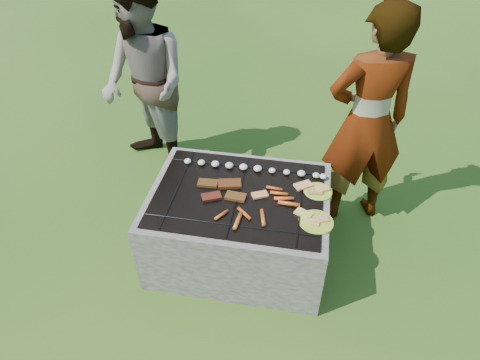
# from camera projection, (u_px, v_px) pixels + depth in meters

# --- Properties ---
(lawn) EXTENTS (60.00, 60.00, 0.00)m
(lawn) POSITION_uv_depth(u_px,v_px,m) (239.00, 251.00, 3.46)
(lawn) COLOR #1F4310
(lawn) RESTS_ON ground
(fire_pit) EXTENTS (1.30, 1.00, 0.62)m
(fire_pit) POSITION_uv_depth(u_px,v_px,m) (239.00, 226.00, 3.29)
(fire_pit) COLOR #A89E95
(fire_pit) RESTS_ON ground
(mushrooms) EXTENTS (1.11, 0.06, 0.04)m
(mushrooms) POSITION_uv_depth(u_px,v_px,m) (253.00, 168.00, 3.28)
(mushrooms) COLOR #EEE6CA
(mushrooms) RESTS_ON fire_pit
(pork_slabs) EXTENTS (0.38, 0.29, 0.03)m
(pork_slabs) POSITION_uv_depth(u_px,v_px,m) (222.00, 189.00, 3.10)
(pork_slabs) COLOR brown
(pork_slabs) RESTS_ON fire_pit
(sausages) EXTENTS (0.56, 0.48, 0.03)m
(sausages) POSITION_uv_depth(u_px,v_px,m) (263.00, 208.00, 2.94)
(sausages) COLOR #D14A22
(sausages) RESTS_ON fire_pit
(bread_on_grate) EXTENTS (0.45, 0.42, 0.02)m
(bread_on_grate) POSITION_uv_depth(u_px,v_px,m) (291.00, 196.00, 3.04)
(bread_on_grate) COLOR tan
(bread_on_grate) RESTS_ON fire_pit
(plate_far) EXTENTS (0.26, 0.26, 0.03)m
(plate_far) POSITION_uv_depth(u_px,v_px,m) (318.00, 191.00, 3.10)
(plate_far) COLOR gold
(plate_far) RESTS_ON fire_pit
(plate_near) EXTENTS (0.27, 0.27, 0.03)m
(plate_near) POSITION_uv_depth(u_px,v_px,m) (316.00, 222.00, 2.86)
(plate_near) COLOR gold
(plate_near) RESTS_ON fire_pit
(cook) EXTENTS (0.77, 0.63, 1.84)m
(cook) POSITION_uv_depth(u_px,v_px,m) (367.00, 122.00, 3.25)
(cook) COLOR gray
(cook) RESTS_ON ground
(bystander) EXTENTS (1.12, 1.11, 1.82)m
(bystander) POSITION_uv_depth(u_px,v_px,m) (145.00, 84.00, 3.76)
(bystander) COLOR gray
(bystander) RESTS_ON ground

